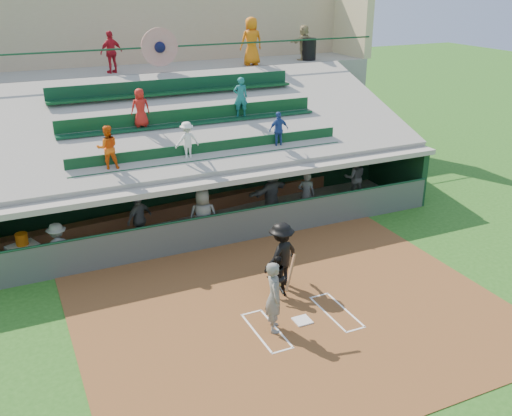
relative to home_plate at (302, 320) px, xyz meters
name	(u,v)px	position (x,y,z in m)	size (l,w,h in m)	color
ground	(302,322)	(0.00, 0.00, -0.04)	(100.00, 100.00, 0.00)	#225518
dirt_slab	(293,312)	(0.00, 0.50, -0.03)	(11.00, 9.00, 0.02)	brown
home_plate	(302,320)	(0.00, 0.00, 0.00)	(0.43, 0.43, 0.03)	silver
batters_box_chalk	(302,321)	(0.00, 0.00, -0.01)	(2.65, 1.85, 0.01)	white
dugout_floor	(210,224)	(0.00, 6.75, -0.02)	(16.00, 3.50, 0.04)	#99968B
concourse_slab	(155,121)	(0.00, 13.50, 2.26)	(20.00, 3.00, 4.60)	gray
grandstand	(175,138)	(-0.01, 10.51, 2.23)	(20.40, 10.40, 7.80)	#505550
batter_at_plate	(274,296)	(-0.81, 0.00, 0.92)	(0.95, 0.81, 1.95)	#5B5D58
catcher	(276,276)	(-0.06, 1.39, 0.59)	(0.59, 0.46, 1.22)	black
home_umpire	(281,255)	(0.33, 1.87, 0.95)	(1.24, 0.71, 1.92)	black
dugout_bench	(201,205)	(0.11, 8.01, 0.24)	(15.82, 0.47, 0.47)	#935A35
white_table	(24,256)	(-6.21, 6.03, 0.37)	(0.85, 0.63, 0.74)	white
water_cooler	(22,239)	(-6.19, 6.06, 0.93)	(0.36, 0.36, 0.36)	orange
dugout_player_a	(58,248)	(-5.26, 5.32, 0.78)	(1.00, 0.58, 1.55)	#60635E
dugout_player_b	(139,219)	(-2.61, 6.22, 0.87)	(1.01, 0.42, 1.73)	#555752
dugout_player_c	(203,217)	(-0.74, 5.29, 0.97)	(0.94, 0.61, 1.92)	#545752
dugout_player_d	(271,193)	(2.20, 6.32, 0.99)	(1.84, 0.58, 1.98)	#52544F
dugout_player_e	(306,194)	(3.45, 5.97, 0.85)	(0.61, 0.40, 1.68)	#51544F
dugout_player_f	(355,178)	(6.06, 6.75, 0.87)	(0.84, 0.65, 1.72)	#5D605A
trash_bin	(309,49)	(7.24, 12.73, 5.05)	(0.65, 0.65, 0.98)	black
concourse_staff_a	(111,52)	(-1.77, 12.71, 5.38)	(0.96, 0.40, 1.64)	#B31422
concourse_staff_b	(251,41)	(4.18, 12.40, 5.57)	(0.99, 0.64, 2.02)	orange
concourse_staff_c	(304,42)	(7.05, 12.92, 5.35)	(1.45, 0.46, 1.57)	tan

